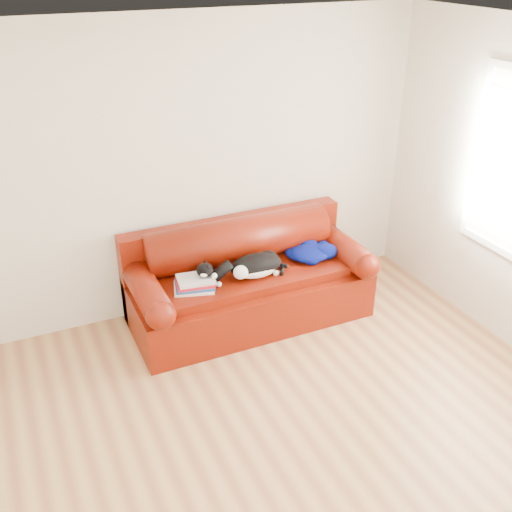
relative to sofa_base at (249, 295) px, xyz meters
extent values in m
plane|color=brown|center=(-0.40, -1.49, -0.24)|extent=(4.50, 4.50, 0.00)
cube|color=beige|center=(-0.40, 0.51, 1.06)|extent=(4.50, 0.02, 2.60)
cube|color=white|center=(-0.40, -1.49, 2.36)|extent=(4.50, 4.00, 0.02)
cube|color=#410502|center=(0.00, 0.01, -0.03)|extent=(2.10, 0.90, 0.42)
cube|color=#410502|center=(0.00, -0.04, 0.21)|extent=(1.66, 0.62, 0.10)
cylinder|color=black|center=(-0.93, -0.32, -0.21)|extent=(0.06, 0.06, 0.05)
cylinder|color=black|center=(0.93, -0.32, -0.21)|extent=(0.06, 0.06, 0.05)
cylinder|color=black|center=(-0.93, 0.34, -0.21)|extent=(0.06, 0.06, 0.05)
cylinder|color=black|center=(0.93, 0.34, -0.21)|extent=(0.06, 0.06, 0.05)
cube|color=#410502|center=(0.00, 0.37, 0.19)|extent=(2.10, 0.18, 0.85)
cylinder|color=#410502|center=(0.00, 0.26, 0.44)|extent=(1.70, 0.40, 0.40)
cylinder|color=#410502|center=(-0.93, 0.01, 0.30)|extent=(0.24, 0.88, 0.24)
sphere|color=#410502|center=(-0.93, -0.43, 0.30)|extent=(0.24, 0.24, 0.24)
cylinder|color=#410502|center=(0.93, 0.01, 0.30)|extent=(0.24, 0.88, 0.24)
sphere|color=#410502|center=(0.93, -0.43, 0.30)|extent=(0.24, 0.24, 0.24)
cube|color=white|center=(-0.54, -0.11, 0.28)|extent=(0.38, 0.33, 0.02)
cube|color=white|center=(-0.54, -0.11, 0.28)|extent=(0.37, 0.32, 0.02)
cube|color=#1B4C96|center=(-0.54, -0.11, 0.30)|extent=(0.37, 0.31, 0.02)
cube|color=white|center=(-0.54, -0.11, 0.30)|extent=(0.35, 0.30, 0.02)
cube|color=red|center=(-0.54, -0.11, 0.33)|extent=(0.35, 0.29, 0.02)
cube|color=white|center=(-0.54, -0.11, 0.33)|extent=(0.33, 0.28, 0.02)
cube|color=silver|center=(-0.54, -0.11, 0.35)|extent=(0.33, 0.27, 0.02)
cube|color=white|center=(-0.54, -0.11, 0.35)|extent=(0.32, 0.26, 0.02)
ellipsoid|color=black|center=(0.01, -0.11, 0.36)|extent=(0.51, 0.35, 0.19)
ellipsoid|color=white|center=(0.01, -0.17, 0.32)|extent=(0.35, 0.22, 0.12)
ellipsoid|color=white|center=(-0.16, -0.18, 0.36)|extent=(0.16, 0.15, 0.12)
ellipsoid|color=black|center=(0.15, -0.07, 0.34)|extent=(0.23, 0.23, 0.16)
ellipsoid|color=black|center=(-0.28, -0.18, 0.42)|extent=(0.16, 0.15, 0.12)
ellipsoid|color=white|center=(-0.30, -0.22, 0.40)|extent=(0.08, 0.07, 0.05)
sphere|color=#BF7272|center=(-0.32, -0.23, 0.41)|extent=(0.02, 0.02, 0.02)
cone|color=black|center=(-0.26, -0.21, 0.48)|extent=(0.06, 0.06, 0.06)
cone|color=black|center=(-0.27, -0.14, 0.48)|extent=(0.06, 0.06, 0.06)
cylinder|color=black|center=(0.26, -0.07, 0.29)|extent=(0.13, 0.15, 0.04)
sphere|color=white|center=(-0.19, -0.21, 0.28)|extent=(0.04, 0.04, 0.04)
sphere|color=white|center=(0.17, -0.19, 0.28)|extent=(0.04, 0.04, 0.04)
ellipsoid|color=#020D48|center=(0.59, -0.03, 0.32)|extent=(0.37, 0.33, 0.12)
ellipsoid|color=#020D48|center=(0.72, -0.08, 0.33)|extent=(0.23, 0.20, 0.14)
ellipsoid|color=#020D48|center=(0.50, 0.03, 0.31)|extent=(0.22, 0.26, 0.09)
ellipsoid|color=#020D48|center=(0.63, 0.08, 0.33)|extent=(0.19, 0.15, 0.14)
ellipsoid|color=#020D48|center=(0.55, -0.13, 0.31)|extent=(0.14, 0.16, 0.09)
ellipsoid|color=silver|center=(0.66, -0.10, 0.34)|extent=(0.17, 0.06, 0.04)
camera|label=1|loc=(-1.85, -4.20, 2.81)|focal=42.00mm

